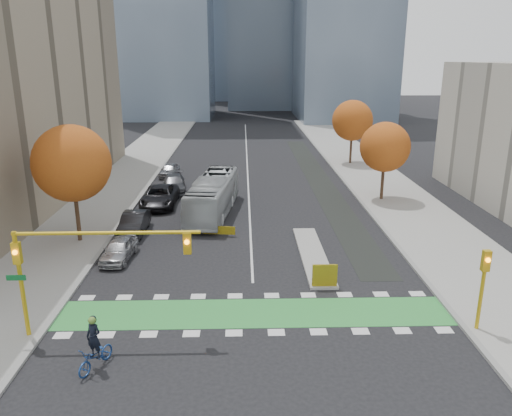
{
  "coord_description": "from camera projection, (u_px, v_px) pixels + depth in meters",
  "views": [
    {
      "loc": [
        -0.52,
        -21.17,
        12.47
      ],
      "look_at": [
        0.32,
        10.0,
        3.0
      ],
      "focal_mm": 35.0,
      "sensor_mm": 36.0,
      "label": 1
    }
  ],
  "objects": [
    {
      "name": "parked_car_b",
      "position": [
        134.0,
        223.0,
        36.58
      ],
      "size": [
        1.69,
        4.72,
        1.55
      ],
      "primitive_type": "imported",
      "rotation": [
        0.0,
        0.0,
        -0.01
      ],
      "color": "black",
      "rests_on": "ground"
    },
    {
      "name": "parked_car_e",
      "position": [
        170.0,
        170.0,
        54.07
      ],
      "size": [
        2.08,
        4.3,
        1.42
      ],
      "primitive_type": "imported",
      "rotation": [
        0.0,
        0.0,
        -0.1
      ],
      "color": "#98989D",
      "rests_on": "ground"
    },
    {
      "name": "tree_east_far",
      "position": [
        352.0,
        121.0,
        59.03
      ],
      "size": [
        4.8,
        4.8,
        7.65
      ],
      "color": "#332114",
      "rests_on": "ground"
    },
    {
      "name": "parked_car_a",
      "position": [
        119.0,
        249.0,
        31.82
      ],
      "size": [
        1.97,
        4.2,
        1.39
      ],
      "primitive_type": "imported",
      "rotation": [
        0.0,
        0.0,
        -0.08
      ],
      "color": "#A2A3A8",
      "rests_on": "ground"
    },
    {
      "name": "traffic_signal_west",
      "position": [
        76.0,
        256.0,
        22.02
      ],
      "size": [
        8.53,
        0.56,
        5.2
      ],
      "color": "#BF9914",
      "rests_on": "ground"
    },
    {
      "name": "traffic_signal_east",
      "position": [
        484.0,
        278.0,
        22.88
      ],
      "size": [
        0.35,
        0.43,
        4.1
      ],
      "color": "#BF9914",
      "rests_on": "ground"
    },
    {
      "name": "bus",
      "position": [
        213.0,
        195.0,
        40.89
      ],
      "size": [
        4.07,
        11.56,
        3.15
      ],
      "primitive_type": "imported",
      "rotation": [
        0.0,
        0.0,
        -0.13
      ],
      "color": "#AAAFB2",
      "rests_on": "ground"
    },
    {
      "name": "cyclist",
      "position": [
        95.0,
        351.0,
        20.61
      ],
      "size": [
        1.5,
        2.19,
        2.39
      ],
      "rotation": [
        0.0,
        0.0,
        -0.42
      ],
      "color": "navy",
      "rests_on": "ground"
    },
    {
      "name": "hazard_board",
      "position": [
        325.0,
        275.0,
        27.78
      ],
      "size": [
        1.4,
        0.12,
        1.3
      ],
      "primitive_type": "cube",
      "color": "yellow",
      "rests_on": "median_island"
    },
    {
      "name": "sidewalk_west",
      "position": [
        92.0,
        208.0,
        42.65
      ],
      "size": [
        7.0,
        120.0,
        0.15
      ],
      "primitive_type": "cube",
      "color": "gray",
      "rests_on": "ground"
    },
    {
      "name": "ground",
      "position": [
        255.0,
        328.0,
        23.89
      ],
      "size": [
        300.0,
        300.0,
        0.0
      ],
      "primitive_type": "plane",
      "color": "black",
      "rests_on": "ground"
    },
    {
      "name": "parked_car_d",
      "position": [
        160.0,
        196.0,
        43.36
      ],
      "size": [
        2.84,
        6.12,
        1.7
      ],
      "primitive_type": "imported",
      "rotation": [
        0.0,
        0.0,
        -0.0
      ],
      "color": "black",
      "rests_on": "ground"
    },
    {
      "name": "curb_east",
      "position": [
        364.0,
        206.0,
        43.25
      ],
      "size": [
        0.3,
        120.0,
        0.16
      ],
      "primitive_type": "cube",
      "color": "gray",
      "rests_on": "ground"
    },
    {
      "name": "parked_car_c",
      "position": [
        174.0,
        183.0,
        48.18
      ],
      "size": [
        2.73,
        5.41,
        1.5
      ],
      "primitive_type": "imported",
      "rotation": [
        0.0,
        0.0,
        0.12
      ],
      "color": "#4D4E52",
      "rests_on": "ground"
    },
    {
      "name": "bike_crossing",
      "position": [
        254.0,
        313.0,
        25.32
      ],
      "size": [
        20.0,
        3.0,
        0.01
      ],
      "primitive_type": "cube",
      "color": "green",
      "rests_on": "ground"
    },
    {
      "name": "bike_lane_paint",
      "position": [
        319.0,
        180.0,
        52.77
      ],
      "size": [
        2.5,
        50.0,
        0.01
      ],
      "primitive_type": "cube",
      "color": "black",
      "rests_on": "ground"
    },
    {
      "name": "curb_west",
      "position": [
        133.0,
        208.0,
        42.74
      ],
      "size": [
        0.3,
        120.0,
        0.16
      ],
      "primitive_type": "cube",
      "color": "gray",
      "rests_on": "ground"
    },
    {
      "name": "median_island",
      "position": [
        313.0,
        255.0,
        32.58
      ],
      "size": [
        1.6,
        10.0,
        0.16
      ],
      "primitive_type": "cube",
      "color": "gray",
      "rests_on": "ground"
    },
    {
      "name": "centre_line",
      "position": [
        247.0,
        161.0,
        62.15
      ],
      "size": [
        0.15,
        70.0,
        0.01
      ],
      "primitive_type": "cube",
      "color": "silver",
      "rests_on": "ground"
    },
    {
      "name": "tree_east_near",
      "position": [
        385.0,
        147.0,
        43.83
      ],
      "size": [
        4.4,
        4.4,
        7.08
      ],
      "color": "#332114",
      "rests_on": "ground"
    },
    {
      "name": "tree_west",
      "position": [
        72.0,
        163.0,
        33.43
      ],
      "size": [
        5.2,
        5.2,
        8.22
      ],
      "color": "#332114",
      "rests_on": "ground"
    },
    {
      "name": "sidewalk_east",
      "position": [
        404.0,
        206.0,
        43.34
      ],
      "size": [
        7.0,
        120.0,
        0.15
      ],
      "primitive_type": "cube",
      "color": "gray",
      "rests_on": "ground"
    }
  ]
}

